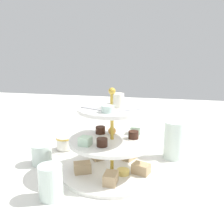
{
  "coord_description": "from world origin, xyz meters",
  "views": [
    {
      "loc": [
        0.15,
        -0.72,
        0.37
      ],
      "look_at": [
        0.0,
        0.0,
        0.18
      ],
      "focal_mm": 42.7,
      "sensor_mm": 36.0,
      "label": 1
    }
  ],
  "objects_px": {
    "teacup_with_saucer": "(64,144)",
    "butter_knife_right": "(113,139)",
    "tiered_serving_stand": "(112,148)",
    "water_glass_mid_back": "(51,182)",
    "water_glass_tall_right": "(174,140)",
    "butter_knife_left": "(188,218)",
    "water_glass_short_left": "(42,154)"
  },
  "relations": [
    {
      "from": "tiered_serving_stand",
      "to": "butter_knife_right",
      "type": "bearing_deg",
      "value": 101.27
    },
    {
      "from": "teacup_with_saucer",
      "to": "water_glass_mid_back",
      "type": "relative_size",
      "value": 1.03
    },
    {
      "from": "tiered_serving_stand",
      "to": "teacup_with_saucer",
      "type": "relative_size",
      "value": 3.41
    },
    {
      "from": "water_glass_short_left",
      "to": "butter_knife_right",
      "type": "bearing_deg",
      "value": 56.62
    },
    {
      "from": "butter_knife_right",
      "to": "water_glass_mid_back",
      "type": "relative_size",
      "value": 1.95
    },
    {
      "from": "water_glass_tall_right",
      "to": "water_glass_short_left",
      "type": "xyz_separation_m",
      "value": [
        -0.41,
        -0.13,
        -0.03
      ]
    },
    {
      "from": "butter_knife_right",
      "to": "water_glass_mid_back",
      "type": "height_order",
      "value": "water_glass_mid_back"
    },
    {
      "from": "tiered_serving_stand",
      "to": "water_glass_tall_right",
      "type": "height_order",
      "value": "tiered_serving_stand"
    },
    {
      "from": "teacup_with_saucer",
      "to": "butter_knife_right",
      "type": "xyz_separation_m",
      "value": [
        0.15,
        0.14,
        -0.02
      ]
    },
    {
      "from": "water_glass_tall_right",
      "to": "water_glass_short_left",
      "type": "height_order",
      "value": "water_glass_tall_right"
    },
    {
      "from": "water_glass_short_left",
      "to": "butter_knife_left",
      "type": "distance_m",
      "value": 0.48
    },
    {
      "from": "water_glass_tall_right",
      "to": "water_glass_mid_back",
      "type": "distance_m",
      "value": 0.43
    },
    {
      "from": "teacup_with_saucer",
      "to": "butter_knife_left",
      "type": "distance_m",
      "value": 0.52
    },
    {
      "from": "water_glass_short_left",
      "to": "water_glass_mid_back",
      "type": "relative_size",
      "value": 0.75
    },
    {
      "from": "water_glass_tall_right",
      "to": "butter_knife_right",
      "type": "height_order",
      "value": "water_glass_tall_right"
    },
    {
      "from": "water_glass_short_left",
      "to": "teacup_with_saucer",
      "type": "xyz_separation_m",
      "value": [
        0.03,
        0.12,
        -0.01
      ]
    },
    {
      "from": "water_glass_short_left",
      "to": "tiered_serving_stand",
      "type": "bearing_deg",
      "value": -1.93
    },
    {
      "from": "butter_knife_left",
      "to": "water_glass_mid_back",
      "type": "height_order",
      "value": "water_glass_mid_back"
    },
    {
      "from": "butter_knife_right",
      "to": "water_glass_mid_back",
      "type": "bearing_deg",
      "value": 65.51
    },
    {
      "from": "butter_knife_left",
      "to": "teacup_with_saucer",
      "type": "bearing_deg",
      "value": 90.15
    },
    {
      "from": "water_glass_tall_right",
      "to": "teacup_with_saucer",
      "type": "bearing_deg",
      "value": -178.44
    },
    {
      "from": "tiered_serving_stand",
      "to": "water_glass_short_left",
      "type": "distance_m",
      "value": 0.23
    },
    {
      "from": "butter_knife_right",
      "to": "tiered_serving_stand",
      "type": "bearing_deg",
      "value": 84.92
    },
    {
      "from": "water_glass_tall_right",
      "to": "butter_knife_left",
      "type": "height_order",
      "value": "water_glass_tall_right"
    },
    {
      "from": "tiered_serving_stand",
      "to": "teacup_with_saucer",
      "type": "distance_m",
      "value": 0.25
    },
    {
      "from": "water_glass_tall_right",
      "to": "teacup_with_saucer",
      "type": "height_order",
      "value": "water_glass_tall_right"
    },
    {
      "from": "water_glass_short_left",
      "to": "butter_knife_right",
      "type": "distance_m",
      "value": 0.32
    },
    {
      "from": "water_glass_tall_right",
      "to": "butter_knife_left",
      "type": "distance_m",
      "value": 0.34
    },
    {
      "from": "butter_knife_left",
      "to": "butter_knife_right",
      "type": "relative_size",
      "value": 1.0
    },
    {
      "from": "water_glass_short_left",
      "to": "butter_knife_left",
      "type": "xyz_separation_m",
      "value": [
        0.44,
        -0.2,
        -0.03
      ]
    },
    {
      "from": "butter_knife_left",
      "to": "water_glass_tall_right",
      "type": "bearing_deg",
      "value": 42.68
    },
    {
      "from": "water_glass_mid_back",
      "to": "water_glass_short_left",
      "type": "bearing_deg",
      "value": 122.17
    }
  ]
}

